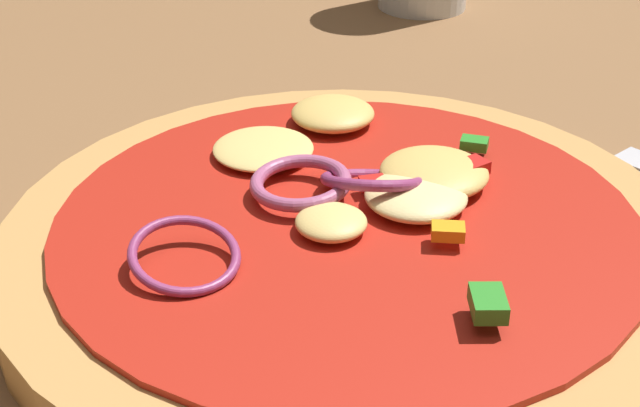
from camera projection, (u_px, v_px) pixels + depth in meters
dining_table at (314, 269)px, 0.40m from camera, size 1.24×1.02×0.03m
pizza at (348, 239)px, 0.37m from camera, size 0.28×0.28×0.04m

